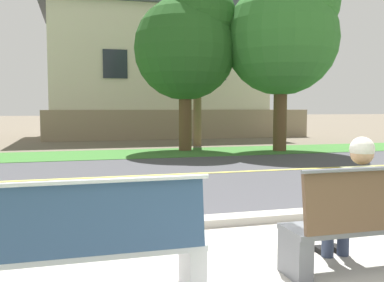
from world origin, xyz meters
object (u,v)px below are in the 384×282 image
object	(u,v)px
shade_tree_left	(189,41)
shade_tree_centre	(286,30)
bench_right	(382,223)
bench_left	(86,248)
seated_person_olive	(354,197)

from	to	relation	value
shade_tree_left	shade_tree_centre	xyz separation A→B (m)	(3.16, -0.99, 0.36)
bench_right	shade_tree_centre	xyz separation A→B (m)	(4.25, 10.08, 3.69)
bench_left	shade_tree_left	bearing A→B (deg)	71.37
shade_tree_left	shade_tree_centre	distance (m)	3.33
bench_left	bench_right	size ratio (longest dim) A/B	1.00
shade_tree_left	shade_tree_centre	world-z (taller)	shade_tree_centre
bench_left	shade_tree_left	xyz separation A→B (m)	(3.73, 11.07, 3.33)
shade_tree_left	bench_left	bearing A→B (deg)	-108.63
seated_person_olive	shade_tree_centre	bearing A→B (deg)	65.93
bench_right	seated_person_olive	distance (m)	0.33
seated_person_olive	shade_tree_centre	size ratio (longest dim) A/B	0.20
bench_left	bench_right	bearing A→B (deg)	0.00
bench_right	shade_tree_left	xyz separation A→B (m)	(1.09, 11.07, 3.33)
bench_right	seated_person_olive	size ratio (longest dim) A/B	1.47
bench_right	shade_tree_centre	world-z (taller)	shade_tree_centre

